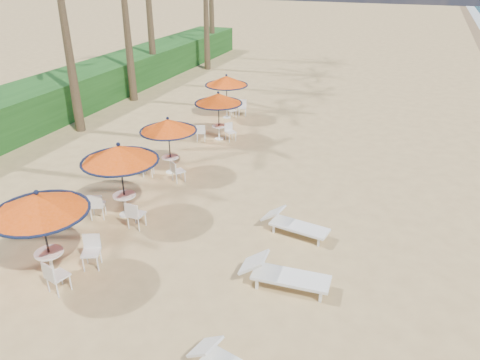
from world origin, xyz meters
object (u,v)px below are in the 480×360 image
object	(u,v)px
station_4	(228,86)
lounger_mid	(282,274)
station_0	(43,212)
lounger_far	(293,224)
station_1	(119,161)
station_2	(167,131)
station_3	(218,103)

from	to	relation	value
station_4	lounger_mid	world-z (taller)	station_4
station_0	lounger_far	bearing A→B (deg)	38.69
station_0	station_1	size ratio (longest dim) A/B	1.00
station_2	lounger_mid	world-z (taller)	station_2
station_4	lounger_mid	distance (m)	13.31
station_1	lounger_mid	distance (m)	5.86
station_3	station_4	world-z (taller)	station_4
station_2	lounger_far	distance (m)	5.98
station_0	lounger_far	world-z (taller)	station_0
station_0	lounger_mid	xyz separation A→B (m)	(5.39, 1.60, -1.46)
lounger_mid	lounger_far	bearing A→B (deg)	96.09
station_2	station_4	size ratio (longest dim) A/B	0.99
station_0	station_2	xyz separation A→B (m)	(-0.28, 6.47, -0.19)
lounger_mid	lounger_far	size ratio (longest dim) A/B	1.08
station_1	station_3	bearing A→B (deg)	89.43
station_3	station_0	bearing A→B (deg)	-90.04
station_1	lounger_far	bearing A→B (deg)	9.30
station_3	lounger_mid	bearing A→B (deg)	-58.38
station_3	station_2	bearing A→B (deg)	-94.25
lounger_mid	station_1	bearing A→B (deg)	161.23
station_2	lounger_far	xyz separation A→B (m)	(5.30, -2.45, -1.30)
lounger_mid	station_0	bearing A→B (deg)	-165.98
station_1	lounger_far	world-z (taller)	station_1
station_1	station_4	bearing A→B (deg)	93.96
station_4	lounger_far	xyz separation A→B (m)	(5.78, -9.32, -1.25)
station_0	lounger_mid	world-z (taller)	station_0
station_1	lounger_far	xyz separation A→B (m)	(5.08, 0.83, -1.50)
station_3	station_4	xyz separation A→B (m)	(-0.77, 3.00, -0.04)
lounger_mid	lounger_far	xyz separation A→B (m)	(-0.37, 2.41, -0.04)
lounger_mid	station_3	bearing A→B (deg)	119.05
station_1	lounger_mid	size ratio (longest dim) A/B	1.09
station_0	station_1	distance (m)	3.19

